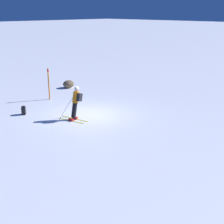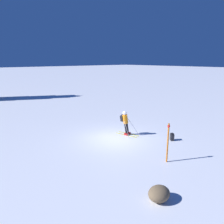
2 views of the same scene
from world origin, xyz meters
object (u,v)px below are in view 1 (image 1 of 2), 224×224
Objects in this scene: skier at (76,101)px; trail_marker at (49,83)px; exposed_boulder_0 at (69,84)px; spare_backpack at (24,110)px.

trail_marker is at bearing -118.93° from skier.
spare_backpack is at bearing 29.56° from exposed_boulder_0.
skier is at bearing 70.26° from spare_backpack.
spare_backpack is at bearing 29.03° from trail_marker.
spare_backpack is 3.52m from trail_marker.
trail_marker is (3.02, 1.75, 0.88)m from exposed_boulder_0.
spare_backpack is 0.23× the size of trail_marker.
spare_backpack is (1.69, -2.81, -0.80)m from skier.
exposed_boulder_0 is (-5.99, -3.40, 0.06)m from spare_backpack.
exposed_boulder_0 is at bearing -137.61° from skier.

